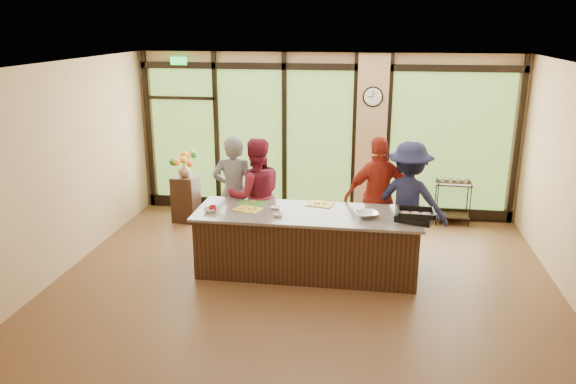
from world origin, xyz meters
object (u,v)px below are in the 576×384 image
(cook_left, at_px, (234,193))
(bar_cart, at_px, (453,197))
(cook_right, at_px, (408,201))
(roasting_pan, at_px, (416,218))
(flower_stand, at_px, (186,199))
(island_base, at_px, (307,244))

(cook_left, bearing_deg, bar_cart, -161.74)
(cook_right, distance_m, roasting_pan, 0.87)
(cook_right, xyz_separation_m, bar_cart, (0.90, 1.71, -0.41))
(cook_right, bearing_deg, flower_stand, -2.64)
(cook_right, relative_size, bar_cart, 2.17)
(cook_right, bearing_deg, cook_left, 13.18)
(roasting_pan, xyz_separation_m, flower_stand, (-3.95, 2.01, -0.54))
(roasting_pan, distance_m, flower_stand, 4.46)
(island_base, relative_size, roasting_pan, 6.38)
(bar_cart, bearing_deg, roasting_pan, -105.77)
(cook_left, bearing_deg, island_base, 142.00)
(flower_stand, bearing_deg, cook_left, -37.86)
(roasting_pan, bearing_deg, island_base, -164.21)
(cook_right, distance_m, bar_cart, 1.98)
(island_base, relative_size, cook_right, 1.69)
(cook_left, height_order, bar_cart, cook_left)
(island_base, relative_size, flower_stand, 3.69)
(island_base, xyz_separation_m, cook_left, (-1.26, 0.76, 0.48))
(flower_stand, height_order, bar_cart, bar_cart)
(island_base, distance_m, bar_cart, 3.40)
(cook_left, xyz_separation_m, flower_stand, (-1.19, 1.12, -0.50))
(roasting_pan, relative_size, flower_stand, 0.58)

